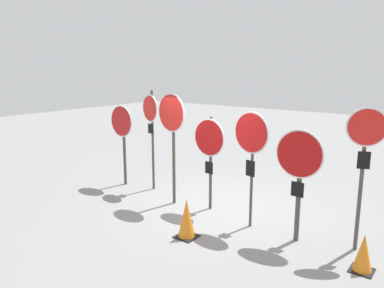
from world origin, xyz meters
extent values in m
plane|color=gray|center=(0.00, 0.00, 0.00)|extent=(40.00, 40.00, 0.00)
cylinder|color=#474238|center=(-2.97, 0.13, 0.96)|extent=(0.08, 0.08, 1.93)
cylinder|color=white|center=(-2.97, 0.07, 1.76)|extent=(0.84, 0.08, 0.84)
cylinder|color=red|center=(-2.98, 0.05, 1.76)|extent=(0.78, 0.08, 0.78)
cylinder|color=#474238|center=(-2.08, 0.31, 1.30)|extent=(0.06, 0.06, 2.60)
cylinder|color=white|center=(-2.09, 0.25, 2.14)|extent=(0.67, 0.22, 0.69)
cylinder|color=red|center=(-2.10, 0.24, 2.14)|extent=(0.61, 0.20, 0.63)
cube|color=black|center=(-2.09, 0.25, 1.62)|extent=(0.22, 0.09, 0.25)
cylinder|color=#474238|center=(-0.96, -0.19, 1.23)|extent=(0.07, 0.07, 2.45)
cylinder|color=white|center=(-0.97, -0.25, 2.16)|extent=(0.87, 0.18, 0.88)
cylinder|color=red|center=(-0.97, -0.26, 2.16)|extent=(0.81, 0.17, 0.82)
cylinder|color=#474238|center=(-0.08, 0.03, 1.06)|extent=(0.07, 0.07, 2.11)
cylinder|color=white|center=(-0.08, -0.03, 1.66)|extent=(0.84, 0.11, 0.84)
cylinder|color=#AD0F0F|center=(-0.08, -0.04, 1.66)|extent=(0.78, 0.10, 0.78)
cube|color=black|center=(-0.08, -0.03, 0.97)|extent=(0.21, 0.05, 0.27)
cylinder|color=#474238|center=(1.12, -0.28, 1.05)|extent=(0.06, 0.06, 2.10)
cylinder|color=white|center=(1.11, -0.33, 1.93)|extent=(0.81, 0.18, 0.82)
cylinder|color=red|center=(1.10, -0.35, 1.93)|extent=(0.75, 0.17, 0.76)
cube|color=black|center=(1.11, -0.33, 1.22)|extent=(0.21, 0.06, 0.31)
cylinder|color=#474238|center=(2.11, -0.33, 1.01)|extent=(0.09, 0.09, 2.02)
cylinder|color=white|center=(2.10, -0.40, 1.66)|extent=(0.88, 0.04, 0.88)
cylinder|color=#AD0F0F|center=(2.10, -0.42, 1.66)|extent=(0.82, 0.04, 0.82)
cube|color=black|center=(2.10, -0.40, 1.01)|extent=(0.23, 0.03, 0.27)
cylinder|color=#474238|center=(3.08, -0.04, 1.21)|extent=(0.07, 0.07, 2.42)
cylinder|color=white|center=(3.10, -0.10, 2.20)|extent=(0.62, 0.26, 0.66)
cylinder|color=red|center=(3.11, -0.11, 2.20)|extent=(0.57, 0.24, 0.60)
cube|color=black|center=(3.10, -0.10, 1.64)|extent=(0.20, 0.10, 0.30)
cube|color=black|center=(0.39, -1.46, 0.01)|extent=(0.39, 0.39, 0.02)
cone|color=orange|center=(0.39, -1.46, 0.39)|extent=(0.33, 0.33, 0.74)
cube|color=black|center=(3.35, -0.75, 0.01)|extent=(0.35, 0.35, 0.02)
cone|color=orange|center=(3.35, -0.75, 0.32)|extent=(0.29, 0.29, 0.60)
camera|label=1|loc=(4.44, -6.68, 3.17)|focal=35.00mm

